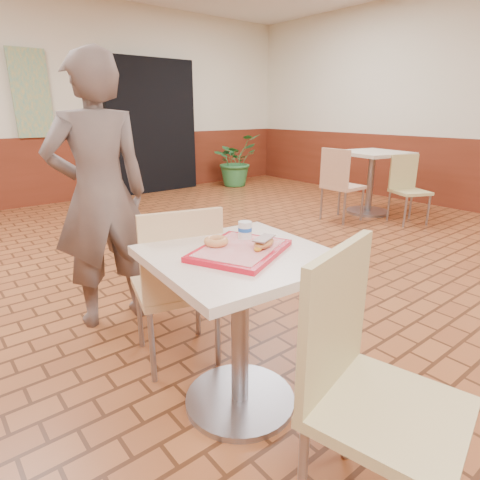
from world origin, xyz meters
TOP-DOWN VIEW (x-y plane):
  - room_shell at (0.00, 0.00)m, footprint 8.01×10.01m
  - wainscot_band at (0.00, 0.00)m, footprint 8.00×10.00m
  - corridor_doorway at (1.20, 4.88)m, footprint 1.60×0.22m
  - promo_poster at (-0.60, 4.94)m, footprint 0.50×0.03m
  - main_table at (-1.06, -0.33)m, footprint 0.75×0.75m
  - chair_main_front at (-1.09, -1.01)m, footprint 0.55×0.55m
  - chair_main_back at (-1.11, 0.14)m, footprint 0.52×0.52m
  - customer at (-1.21, 0.90)m, footprint 0.68×0.49m
  - serving_tray at (-1.06, -0.33)m, footprint 0.42×0.33m
  - ring_donut at (-1.12, -0.23)m, footprint 0.13×0.13m
  - long_john_donut at (-0.98, -0.39)m, footprint 0.16×0.12m
  - paper_cup at (-0.96, -0.24)m, footprint 0.06×0.06m
  - second_table at (2.77, 1.54)m, footprint 0.80×0.80m
  - chair_second_left at (2.08, 1.54)m, footprint 0.43×0.43m
  - chair_second_front at (2.73, 0.98)m, footprint 0.52×0.52m
  - potted_plant at (2.65, 4.40)m, footprint 0.98×0.89m

SIDE VIEW (x-z plane):
  - chair_second_front at x=2.73m, z-range 0.05..0.90m
  - potted_plant at x=2.65m, z-range 0.00..0.95m
  - wainscot_band at x=0.00m, z-range 0.00..1.00m
  - chair_main_back at x=-1.11m, z-range 0.05..0.97m
  - chair_second_left at x=2.08m, z-range 0.05..0.98m
  - main_table at x=-1.06m, z-range 0.14..0.92m
  - chair_main_front at x=-1.09m, z-range 0.06..1.04m
  - second_table at x=2.77m, z-range 0.15..1.00m
  - serving_tray at x=-1.06m, z-range 0.79..0.81m
  - ring_donut at x=-1.12m, z-range 0.81..0.85m
  - long_john_donut at x=-0.98m, z-range 0.81..0.86m
  - paper_cup at x=-0.96m, z-range 0.81..0.89m
  - customer at x=-1.21m, z-range 0.00..1.73m
  - corridor_doorway at x=1.20m, z-range 0.00..2.20m
  - room_shell at x=0.00m, z-range 0.00..3.00m
  - promo_poster at x=-0.60m, z-range 1.00..2.20m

